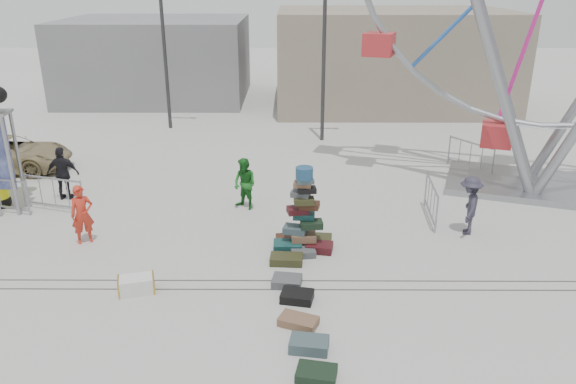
{
  "coord_description": "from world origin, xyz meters",
  "views": [
    {
      "loc": [
        1.65,
        -10.56,
        6.79
      ],
      "look_at": [
        1.58,
        2.69,
        1.59
      ],
      "focal_mm": 35.0,
      "sensor_mm": 36.0,
      "label": 1
    }
  ],
  "objects_px": {
    "suitcase_tower": "(303,226)",
    "pedestrian_grey": "(469,205)",
    "pedestrian_red": "(82,215)",
    "lamp_post_left": "(165,29)",
    "barricade_wheel_back": "(470,156)",
    "lamp_post_right": "(327,33)",
    "steamer_trunk": "(136,285)",
    "pedestrian_green": "(245,184)",
    "barricade_wheel_front": "(431,201)",
    "parked_suv": "(8,154)",
    "barricade_dummy_c": "(54,194)",
    "pedestrian_black": "(63,174)"
  },
  "relations": [
    {
      "from": "lamp_post_left",
      "to": "lamp_post_right",
      "type": "bearing_deg",
      "value": -15.95
    },
    {
      "from": "lamp_post_left",
      "to": "steamer_trunk",
      "type": "relative_size",
      "value": 9.99
    },
    {
      "from": "steamer_trunk",
      "to": "barricade_wheel_back",
      "type": "xyz_separation_m",
      "value": [
        10.05,
        8.49,
        0.36
      ]
    },
    {
      "from": "pedestrian_green",
      "to": "pedestrian_grey",
      "type": "relative_size",
      "value": 0.96
    },
    {
      "from": "steamer_trunk",
      "to": "barricade_wheel_front",
      "type": "xyz_separation_m",
      "value": [
        7.61,
        4.16,
        0.36
      ]
    },
    {
      "from": "barricade_wheel_back",
      "to": "pedestrian_red",
      "type": "height_order",
      "value": "pedestrian_red"
    },
    {
      "from": "barricade_wheel_back",
      "to": "pedestrian_grey",
      "type": "xyz_separation_m",
      "value": [
        -1.64,
        -5.32,
        0.28
      ]
    },
    {
      "from": "lamp_post_right",
      "to": "steamer_trunk",
      "type": "xyz_separation_m",
      "value": [
        -4.95,
        -12.51,
        -4.3
      ]
    },
    {
      "from": "pedestrian_red",
      "to": "pedestrian_green",
      "type": "bearing_deg",
      "value": 2.3
    },
    {
      "from": "suitcase_tower",
      "to": "barricade_wheel_back",
      "type": "xyz_separation_m",
      "value": [
        6.22,
        6.26,
        -0.08
      ]
    },
    {
      "from": "steamer_trunk",
      "to": "pedestrian_red",
      "type": "relative_size",
      "value": 0.5
    },
    {
      "from": "suitcase_tower",
      "to": "pedestrian_grey",
      "type": "xyz_separation_m",
      "value": [
        4.58,
        0.94,
        0.2
      ]
    },
    {
      "from": "lamp_post_right",
      "to": "barricade_dummy_c",
      "type": "height_order",
      "value": "lamp_post_right"
    },
    {
      "from": "pedestrian_black",
      "to": "pedestrian_red",
      "type": "bearing_deg",
      "value": 117.97
    },
    {
      "from": "lamp_post_right",
      "to": "suitcase_tower",
      "type": "distance_m",
      "value": 11.03
    },
    {
      "from": "lamp_post_left",
      "to": "pedestrian_red",
      "type": "xyz_separation_m",
      "value": [
        0.02,
        -11.97,
        -3.68
      ]
    },
    {
      "from": "lamp_post_right",
      "to": "pedestrian_red",
      "type": "distance_m",
      "value": 12.71
    },
    {
      "from": "barricade_dummy_c",
      "to": "pedestrian_grey",
      "type": "xyz_separation_m",
      "value": [
        12.05,
        -1.48,
        0.28
      ]
    },
    {
      "from": "pedestrian_green",
      "to": "pedestrian_red",
      "type": "bearing_deg",
      "value": -112.27
    },
    {
      "from": "lamp_post_left",
      "to": "pedestrian_red",
      "type": "relative_size",
      "value": 4.96
    },
    {
      "from": "barricade_wheel_front",
      "to": "barricade_wheel_back",
      "type": "bearing_deg",
      "value": -25.05
    },
    {
      "from": "pedestrian_grey",
      "to": "steamer_trunk",
      "type": "bearing_deg",
      "value": -52.18
    },
    {
      "from": "barricade_dummy_c",
      "to": "barricade_wheel_front",
      "type": "relative_size",
      "value": 1.0
    },
    {
      "from": "pedestrian_red",
      "to": "lamp_post_left",
      "type": "bearing_deg",
      "value": 62.81
    },
    {
      "from": "barricade_dummy_c",
      "to": "barricade_wheel_front",
      "type": "bearing_deg",
      "value": 14.87
    },
    {
      "from": "pedestrian_red",
      "to": "parked_suv",
      "type": "xyz_separation_m",
      "value": [
        -4.81,
        5.94,
        -0.19
      ]
    },
    {
      "from": "barricade_wheel_back",
      "to": "lamp_post_left",
      "type": "bearing_deg",
      "value": -149.95
    },
    {
      "from": "steamer_trunk",
      "to": "pedestrian_red",
      "type": "height_order",
      "value": "pedestrian_red"
    },
    {
      "from": "steamer_trunk",
      "to": "barricade_wheel_back",
      "type": "distance_m",
      "value": 13.16
    },
    {
      "from": "suitcase_tower",
      "to": "barricade_dummy_c",
      "type": "height_order",
      "value": "suitcase_tower"
    },
    {
      "from": "barricade_wheel_front",
      "to": "pedestrian_grey",
      "type": "height_order",
      "value": "pedestrian_grey"
    },
    {
      "from": "pedestrian_grey",
      "to": "parked_suv",
      "type": "relative_size",
      "value": 0.37
    },
    {
      "from": "suitcase_tower",
      "to": "steamer_trunk",
      "type": "bearing_deg",
      "value": -147.28
    },
    {
      "from": "suitcase_tower",
      "to": "pedestrian_red",
      "type": "bearing_deg",
      "value": 179.45
    },
    {
      "from": "lamp_post_left",
      "to": "barricade_wheel_front",
      "type": "distance_m",
      "value": 14.7
    },
    {
      "from": "lamp_post_right",
      "to": "pedestrian_black",
      "type": "height_order",
      "value": "lamp_post_right"
    },
    {
      "from": "pedestrian_green",
      "to": "pedestrian_grey",
      "type": "xyz_separation_m",
      "value": [
        6.31,
        -1.72,
        0.03
      ]
    },
    {
      "from": "steamer_trunk",
      "to": "pedestrian_green",
      "type": "height_order",
      "value": "pedestrian_green"
    },
    {
      "from": "pedestrian_grey",
      "to": "lamp_post_right",
      "type": "bearing_deg",
      "value": -142.51
    },
    {
      "from": "pedestrian_green",
      "to": "lamp_post_right",
      "type": "bearing_deg",
      "value": 107.68
    },
    {
      "from": "lamp_post_right",
      "to": "steamer_trunk",
      "type": "distance_m",
      "value": 14.12
    },
    {
      "from": "pedestrian_red",
      "to": "pedestrian_green",
      "type": "distance_m",
      "value": 4.76
    },
    {
      "from": "steamer_trunk",
      "to": "pedestrian_black",
      "type": "xyz_separation_m",
      "value": [
        -3.71,
        5.63,
        0.68
      ]
    },
    {
      "from": "lamp_post_left",
      "to": "suitcase_tower",
      "type": "relative_size",
      "value": 3.54
    },
    {
      "from": "steamer_trunk",
      "to": "parked_suv",
      "type": "xyz_separation_m",
      "value": [
        -6.85,
        8.48,
        0.43
      ]
    },
    {
      "from": "lamp_post_right",
      "to": "pedestrian_grey",
      "type": "xyz_separation_m",
      "value": [
        3.46,
        -9.34,
        -3.65
      ]
    },
    {
      "from": "lamp_post_right",
      "to": "barricade_dummy_c",
      "type": "relative_size",
      "value": 4.0
    },
    {
      "from": "suitcase_tower",
      "to": "barricade_dummy_c",
      "type": "bearing_deg",
      "value": 164.56
    },
    {
      "from": "lamp_post_right",
      "to": "lamp_post_left",
      "type": "bearing_deg",
      "value": 164.05
    },
    {
      "from": "barricade_wheel_back",
      "to": "pedestrian_red",
      "type": "distance_m",
      "value": 13.47
    }
  ]
}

